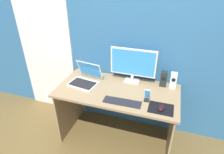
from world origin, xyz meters
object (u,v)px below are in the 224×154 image
object	(u,v)px
laptop	(85,79)
fishbowl	(90,70)
speaker_right	(173,80)
speaker_near_monitor	(164,79)
monitor	(133,64)
keyboard_external	(122,102)
phone_in_dock	(147,97)
mouse	(161,108)

from	to	relation	value
laptop	fishbowl	bearing A→B (deg)	98.76
fishbowl	speaker_right	bearing A→B (deg)	0.17
speaker_near_monitor	monitor	bearing A→B (deg)	-178.51
keyboard_external	monitor	bearing A→B (deg)	88.63
fishbowl	keyboard_external	world-z (taller)	fishbowl
speaker_right	fishbowl	size ratio (longest dim) A/B	1.34
speaker_near_monitor	fishbowl	size ratio (longest dim) A/B	1.31
speaker_near_monitor	fishbowl	world-z (taller)	speaker_near_monitor
speaker_near_monitor	phone_in_dock	world-z (taller)	speaker_near_monitor
laptop	mouse	distance (m)	0.98
monitor	mouse	distance (m)	0.65
speaker_right	laptop	bearing A→B (deg)	-168.03
keyboard_external	fishbowl	bearing A→B (deg)	139.42
speaker_near_monitor	phone_in_dock	bearing A→B (deg)	-110.87
laptop	phone_in_dock	size ratio (longest dim) A/B	2.76
speaker_near_monitor	speaker_right	bearing A→B (deg)	0.02
fishbowl	monitor	bearing A→B (deg)	-0.65
speaker_near_monitor	laptop	world-z (taller)	laptop
monitor	speaker_right	distance (m)	0.51
monitor	keyboard_external	bearing A→B (deg)	-90.16
phone_in_dock	speaker_near_monitor	bearing A→B (deg)	69.13
monitor	phone_in_dock	xyz separation A→B (m)	(0.24, -0.35, -0.19)
laptop	monitor	bearing A→B (deg)	21.02
monitor	fishbowl	xyz separation A→B (m)	(-0.58, 0.01, -0.17)
speaker_right	laptop	distance (m)	1.05
keyboard_external	mouse	size ratio (longest dim) A/B	4.03
laptop	keyboard_external	size ratio (longest dim) A/B	0.94
speaker_near_monitor	keyboard_external	world-z (taller)	speaker_near_monitor
mouse	phone_in_dock	size ratio (longest dim) A/B	0.73
speaker_near_monitor	laptop	distance (m)	0.95
monitor	keyboard_external	size ratio (longest dim) A/B	1.38
speaker_right	fishbowl	world-z (taller)	speaker_right
mouse	speaker_right	bearing A→B (deg)	89.72
speaker_right	mouse	world-z (taller)	speaker_right
speaker_right	phone_in_dock	size ratio (longest dim) A/B	1.37
laptop	fishbowl	distance (m)	0.22
laptop	phone_in_dock	xyz separation A→B (m)	(0.78, -0.14, -0.00)
fishbowl	mouse	xyz separation A→B (m)	(0.98, -0.47, -0.05)
monitor	mouse	size ratio (longest dim) A/B	5.55
fishbowl	laptop	bearing A→B (deg)	-81.24
monitor	fishbowl	world-z (taller)	monitor
monitor	keyboard_external	distance (m)	0.52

